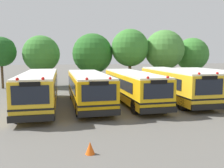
% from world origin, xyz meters
% --- Properties ---
extents(ground_plane, '(160.00, 160.00, 0.00)m').
position_xyz_m(ground_plane, '(0.00, 0.00, 0.00)').
color(ground_plane, '#595651').
extents(school_bus_0, '(2.50, 10.58, 2.72)m').
position_xyz_m(school_bus_0, '(-7.20, -0.18, 1.43)').
color(school_bus_0, yellow).
rests_on(school_bus_0, ground_plane).
extents(school_bus_1, '(2.82, 9.73, 2.62)m').
position_xyz_m(school_bus_1, '(-3.58, -0.21, 1.38)').
color(school_bus_1, '#EAA80C').
rests_on(school_bus_1, ground_plane).
extents(school_bus_2, '(2.67, 10.54, 2.62)m').
position_xyz_m(school_bus_2, '(0.09, 0.20, 1.38)').
color(school_bus_2, yellow).
rests_on(school_bus_2, ground_plane).
extents(school_bus_3, '(2.55, 9.94, 2.79)m').
position_xyz_m(school_bus_3, '(3.76, 0.18, 1.46)').
color(school_bus_3, yellow).
rests_on(school_bus_3, ground_plane).
extents(school_bus_4, '(2.69, 9.65, 2.71)m').
position_xyz_m(school_bus_4, '(7.23, -0.03, 1.43)').
color(school_bus_4, yellow).
rests_on(school_bus_4, ground_plane).
extents(tree_0, '(3.41, 3.41, 5.97)m').
position_xyz_m(tree_0, '(-12.32, 11.18, 4.34)').
color(tree_0, '#4C3823').
rests_on(tree_0, ground_plane).
extents(tree_1, '(4.40, 4.40, 6.21)m').
position_xyz_m(tree_1, '(-8.09, 11.63, 4.03)').
color(tree_1, '#4C3823').
rests_on(tree_1, ground_plane).
extents(tree_2, '(5.03, 5.03, 6.56)m').
position_xyz_m(tree_2, '(-1.89, 11.63, 4.06)').
color(tree_2, '#4C3823').
rests_on(tree_2, ground_plane).
extents(tree_3, '(4.60, 4.60, 7.06)m').
position_xyz_m(tree_3, '(2.83, 10.33, 4.87)').
color(tree_3, '#4C3823').
rests_on(tree_3, ground_plane).
extents(tree_4, '(5.00, 5.00, 7.02)m').
position_xyz_m(tree_4, '(7.05, 10.19, 4.45)').
color(tree_4, '#4C3823').
rests_on(tree_4, ground_plane).
extents(tree_5, '(4.39, 4.39, 6.15)m').
position_xyz_m(tree_5, '(11.52, 10.96, 4.03)').
color(tree_5, '#4C3823').
rests_on(tree_5, ground_plane).
extents(traffic_cone, '(0.38, 0.38, 0.50)m').
position_xyz_m(traffic_cone, '(-4.47, -9.35, 0.25)').
color(traffic_cone, '#EA5914').
rests_on(traffic_cone, ground_plane).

